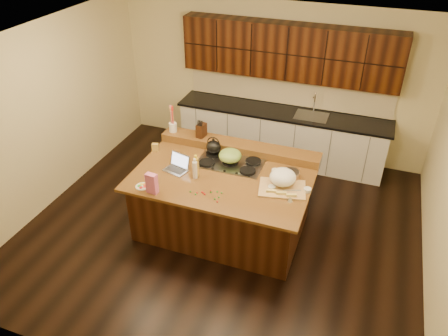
% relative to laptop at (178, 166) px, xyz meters
% --- Properties ---
extents(room, '(5.52, 5.02, 2.72)m').
position_rel_laptop_xyz_m(room, '(0.63, 0.08, 0.37)').
color(room, black).
rests_on(room, ground).
extents(island, '(2.40, 1.60, 0.92)m').
position_rel_laptop_xyz_m(island, '(0.63, 0.08, -0.51)').
color(island, black).
rests_on(island, ground).
extents(back_ledge, '(2.40, 0.30, 0.12)m').
position_rel_laptop_xyz_m(back_ledge, '(0.63, 0.78, 0.00)').
color(back_ledge, '#2F200A').
rests_on(back_ledge, island).
extents(cooktop, '(0.92, 0.52, 0.05)m').
position_rel_laptop_xyz_m(cooktop, '(0.63, 0.38, -0.04)').
color(cooktop, gray).
rests_on(cooktop, island).
extents(back_counter, '(3.70, 0.66, 2.40)m').
position_rel_laptop_xyz_m(back_counter, '(0.93, 2.31, 0.01)').
color(back_counter, silver).
rests_on(back_counter, ground).
extents(kettle, '(0.22, 0.22, 0.19)m').
position_rel_laptop_xyz_m(kettle, '(0.33, 0.51, 0.08)').
color(kettle, black).
rests_on(kettle, cooktop).
extents(green_bowl, '(0.42, 0.42, 0.18)m').
position_rel_laptop_xyz_m(green_bowl, '(0.63, 0.38, 0.08)').
color(green_bowl, olive).
rests_on(green_bowl, cooktop).
extents(laptop, '(0.36, 0.31, 0.22)m').
position_rel_laptop_xyz_m(laptop, '(0.00, 0.00, 0.00)').
color(laptop, '#B7B7BC').
rests_on(laptop, island).
extents(oil_bottle, '(0.07, 0.07, 0.27)m').
position_rel_laptop_xyz_m(oil_bottle, '(0.30, -0.05, 0.08)').
color(oil_bottle, gold).
rests_on(oil_bottle, island).
extents(vinegar_bottle, '(0.08, 0.08, 0.25)m').
position_rel_laptop_xyz_m(vinegar_bottle, '(0.31, -0.11, 0.07)').
color(vinegar_bottle, silver).
rests_on(vinegar_bottle, island).
extents(wooden_tray, '(0.67, 0.54, 0.24)m').
position_rel_laptop_xyz_m(wooden_tray, '(1.45, 0.09, 0.05)').
color(wooden_tray, tan).
rests_on(wooden_tray, island).
extents(ramekin_a, '(0.11, 0.11, 0.04)m').
position_rel_laptop_xyz_m(ramekin_a, '(1.34, -0.01, -0.04)').
color(ramekin_a, white).
rests_on(ramekin_a, island).
extents(ramekin_b, '(0.11, 0.11, 0.04)m').
position_rel_laptop_xyz_m(ramekin_b, '(1.78, 0.10, -0.04)').
color(ramekin_b, white).
rests_on(ramekin_b, island).
extents(ramekin_c, '(0.10, 0.10, 0.04)m').
position_rel_laptop_xyz_m(ramekin_c, '(1.28, 0.38, -0.04)').
color(ramekin_c, white).
rests_on(ramekin_c, island).
extents(strainer_bowl, '(0.25, 0.25, 0.09)m').
position_rel_laptop_xyz_m(strainer_bowl, '(1.51, 0.32, -0.01)').
color(strainer_bowl, '#996B3F').
rests_on(strainer_bowl, island).
extents(kitchen_timer, '(0.11, 0.11, 0.07)m').
position_rel_laptop_xyz_m(kitchen_timer, '(1.62, -0.18, -0.02)').
color(kitchen_timer, silver).
rests_on(kitchen_timer, island).
extents(pink_bag, '(0.16, 0.10, 0.28)m').
position_rel_laptop_xyz_m(pink_bag, '(-0.07, -0.60, 0.08)').
color(pink_bag, '#D46496').
rests_on(pink_bag, island).
extents(candy_plate, '(0.19, 0.19, 0.01)m').
position_rel_laptop_xyz_m(candy_plate, '(-0.25, -0.54, -0.05)').
color(candy_plate, white).
rests_on(candy_plate, island).
extents(package_box, '(0.10, 0.08, 0.12)m').
position_rel_laptop_xyz_m(package_box, '(-0.52, 0.33, 0.00)').
color(package_box, gold).
rests_on(package_box, island).
extents(utensil_crock, '(0.13, 0.13, 0.14)m').
position_rel_laptop_xyz_m(utensil_crock, '(-0.44, 0.78, 0.13)').
color(utensil_crock, white).
rests_on(utensil_crock, back_ledge).
extents(knife_block, '(0.13, 0.18, 0.20)m').
position_rel_laptop_xyz_m(knife_block, '(0.03, 0.78, 0.16)').
color(knife_block, black).
rests_on(knife_block, back_ledge).
extents(gumdrop_0, '(0.02, 0.02, 0.02)m').
position_rel_laptop_xyz_m(gumdrop_0, '(0.47, -0.43, -0.05)').
color(gumdrop_0, red).
rests_on(gumdrop_0, island).
extents(gumdrop_1, '(0.02, 0.02, 0.02)m').
position_rel_laptop_xyz_m(gumdrop_1, '(0.38, -0.44, -0.05)').
color(gumdrop_1, '#198C26').
rests_on(gumdrop_1, island).
extents(gumdrop_2, '(0.02, 0.02, 0.02)m').
position_rel_laptop_xyz_m(gumdrop_2, '(0.52, -0.39, -0.05)').
color(gumdrop_2, red).
rests_on(gumdrop_2, island).
extents(gumdrop_3, '(0.02, 0.02, 0.02)m').
position_rel_laptop_xyz_m(gumdrop_3, '(0.77, -0.42, -0.05)').
color(gumdrop_3, '#198C26').
rests_on(gumdrop_3, island).
extents(gumdrop_4, '(0.02, 0.02, 0.02)m').
position_rel_laptop_xyz_m(gumdrop_4, '(0.78, -0.52, -0.05)').
color(gumdrop_4, red).
rests_on(gumdrop_4, island).
extents(gumdrop_5, '(0.02, 0.02, 0.02)m').
position_rel_laptop_xyz_m(gumdrop_5, '(0.63, -0.36, -0.05)').
color(gumdrop_5, '#198C26').
rests_on(gumdrop_5, island).
extents(gumdrop_6, '(0.02, 0.02, 0.02)m').
position_rel_laptop_xyz_m(gumdrop_6, '(0.54, -0.40, -0.05)').
color(gumdrop_6, red).
rests_on(gumdrop_6, island).
extents(gumdrop_7, '(0.02, 0.02, 0.02)m').
position_rel_laptop_xyz_m(gumdrop_7, '(0.47, -0.47, -0.05)').
color(gumdrop_7, '#198C26').
rests_on(gumdrop_7, island).
extents(gumdrop_8, '(0.02, 0.02, 0.02)m').
position_rel_laptop_xyz_m(gumdrop_8, '(0.62, -0.33, -0.05)').
color(gumdrop_8, red).
rests_on(gumdrop_8, island).
extents(gumdrop_9, '(0.02, 0.02, 0.02)m').
position_rel_laptop_xyz_m(gumdrop_9, '(0.77, -0.32, -0.05)').
color(gumdrop_9, '#198C26').
rests_on(gumdrop_9, island).
extents(gumdrop_10, '(0.02, 0.02, 0.02)m').
position_rel_laptop_xyz_m(gumdrop_10, '(0.57, -0.43, -0.05)').
color(gumdrop_10, red).
rests_on(gumdrop_10, island).
extents(gumdrop_11, '(0.02, 0.02, 0.02)m').
position_rel_laptop_xyz_m(gumdrop_11, '(0.73, -0.47, -0.05)').
color(gumdrop_11, '#198C26').
rests_on(gumdrop_11, island).
extents(gumdrop_12, '(0.02, 0.02, 0.02)m').
position_rel_laptop_xyz_m(gumdrop_12, '(0.57, -0.42, -0.05)').
color(gumdrop_12, red).
rests_on(gumdrop_12, island).
extents(gumdrop_13, '(0.02, 0.02, 0.02)m').
position_rel_laptop_xyz_m(gumdrop_13, '(0.70, -0.32, -0.05)').
color(gumdrop_13, '#198C26').
rests_on(gumdrop_13, island).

